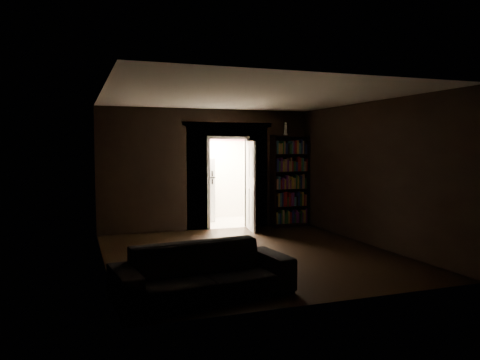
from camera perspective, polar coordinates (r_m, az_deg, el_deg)
name	(u,v)px	position (r m, az deg, el deg)	size (l,w,h in m)	color
ground	(250,254)	(8.46, 1.23, -9.07)	(5.50, 5.50, 0.00)	black
room_walls	(230,159)	(9.25, -1.19, 2.58)	(5.02, 5.61, 2.84)	black
kitchen_alcove	(215,175)	(12.09, -3.12, 0.66)	(2.20, 1.80, 2.60)	beige
sofa	(204,263)	(6.09, -4.45, -10.03)	(2.28, 0.99, 0.88)	black
bookshelf	(289,181)	(11.40, 6.04, -0.11)	(0.90, 0.32, 2.20)	black
refrigerator	(198,189)	(12.16, -5.16, -1.15)	(0.74, 0.68, 1.65)	white
door	(251,186)	(10.76, 1.32, -0.73)	(0.85, 0.05, 2.05)	silver
figurine	(286,129)	(11.34, 5.57, 6.23)	(0.10, 0.10, 0.31)	white
bottles	(198,152)	(12.11, -5.08, 3.36)	(0.64, 0.08, 0.26)	black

